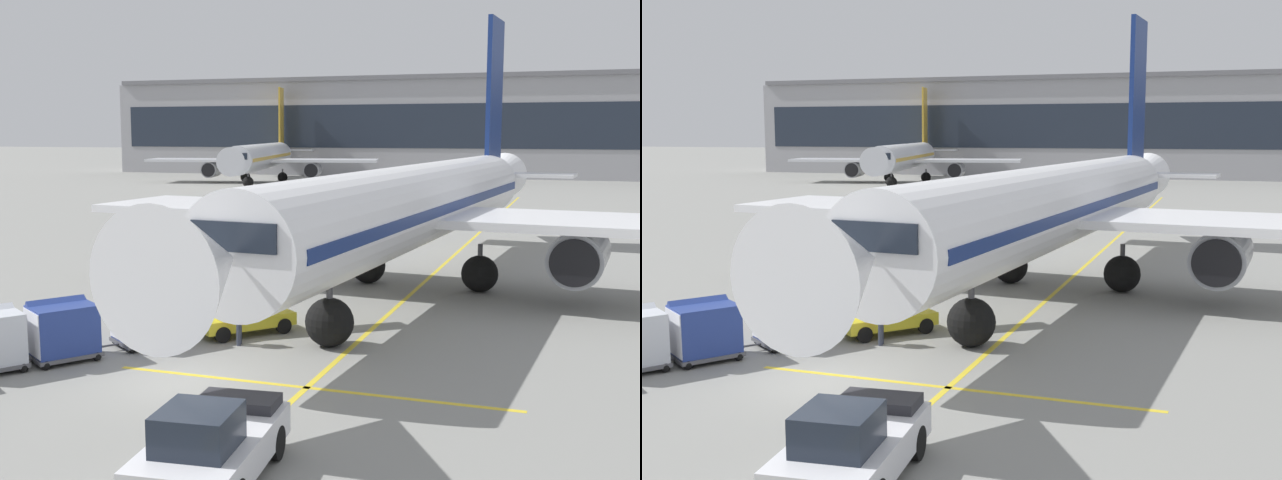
# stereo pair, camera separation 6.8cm
# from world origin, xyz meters

# --- Properties ---
(ground_plane) EXTENTS (600.00, 600.00, 0.00)m
(ground_plane) POSITION_xyz_m (0.00, 0.00, 0.00)
(ground_plane) COLOR gray
(parked_airplane) EXTENTS (31.79, 40.89, 14.13)m
(parked_airplane) POSITION_xyz_m (3.70, 15.16, 3.84)
(parked_airplane) COLOR white
(parked_airplane) RESTS_ON ground
(belt_loader) EXTENTS (4.37, 4.90, 2.96)m
(belt_loader) POSITION_xyz_m (-0.38, 5.85, 0.86)
(belt_loader) COLOR gold
(belt_loader) RESTS_ON ground
(baggage_cart_lead) EXTENTS (2.44, 2.71, 1.91)m
(baggage_cart_lead) POSITION_xyz_m (-3.07, 3.18, 1.00)
(baggage_cart_lead) COLOR #515156
(baggage_cart_lead) RESTS_ON ground
(baggage_cart_second) EXTENTS (2.44, 2.71, 1.91)m
(baggage_cart_second) POSITION_xyz_m (-4.57, 0.75, 1.00)
(baggage_cart_second) COLOR #515156
(baggage_cart_second) RESTS_ON ground
(pushback_tug) EXTENTS (2.53, 4.59, 1.83)m
(pushback_tug) POSITION_xyz_m (3.85, -5.65, 0.83)
(pushback_tug) COLOR silver
(pushback_tug) RESTS_ON ground
(ground_crew_by_loader) EXTENTS (0.32, 0.56, 1.74)m
(ground_crew_by_loader) POSITION_xyz_m (-0.07, 4.18, 1.00)
(ground_crew_by_loader) COLOR #333847
(ground_crew_by_loader) RESTS_ON ground
(ground_crew_by_carts) EXTENTS (0.36, 0.54, 1.74)m
(ground_crew_by_carts) POSITION_xyz_m (-0.74, 5.97, 1.00)
(ground_crew_by_carts) COLOR #514C42
(ground_crew_by_carts) RESTS_ON ground
(ground_crew_marshaller) EXTENTS (0.36, 0.54, 1.74)m
(ground_crew_marshaller) POSITION_xyz_m (-2.67, 2.40, 1.00)
(ground_crew_marshaller) COLOR #333847
(ground_crew_marshaller) RESTS_ON ground
(safety_cone_engine_keepout) EXTENTS (0.66, 0.66, 0.75)m
(safety_cone_engine_keepout) POSITION_xyz_m (-2.24, 15.77, 0.36)
(safety_cone_engine_keepout) COLOR black
(safety_cone_engine_keepout) RESTS_ON ground
(safety_cone_wingtip) EXTENTS (0.62, 0.62, 0.70)m
(safety_cone_wingtip) POSITION_xyz_m (-2.25, 14.08, 0.34)
(safety_cone_wingtip) COLOR black
(safety_cone_wingtip) RESTS_ON ground
(safety_cone_nose_mark) EXTENTS (0.69, 0.69, 0.77)m
(safety_cone_nose_mark) POSITION_xyz_m (-2.01, 12.62, 0.38)
(safety_cone_nose_mark) COLOR black
(safety_cone_nose_mark) RESTS_ON ground
(apron_guidance_line_lead_in) EXTENTS (0.20, 110.00, 0.01)m
(apron_guidance_line_lead_in) POSITION_xyz_m (3.62, 14.43, 0.00)
(apron_guidance_line_lead_in) COLOR yellow
(apron_guidance_line_lead_in) RESTS_ON ground
(apron_guidance_line_stop_bar) EXTENTS (12.00, 0.20, 0.01)m
(apron_guidance_line_stop_bar) POSITION_xyz_m (3.64, 0.69, 0.00)
(apron_guidance_line_stop_bar) COLOR yellow
(apron_guidance_line_stop_bar) RESTS_ON ground
(terminal_building) EXTENTS (142.57, 16.77, 16.03)m
(terminal_building) POSITION_xyz_m (2.57, 111.38, 7.96)
(terminal_building) COLOR #939399
(terminal_building) RESTS_ON ground
(distant_airplane) EXTENTS (33.14, 41.73, 14.23)m
(distant_airplane) POSITION_xyz_m (-33.09, 83.94, 3.61)
(distant_airplane) COLOR silver
(distant_airplane) RESTS_ON ground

